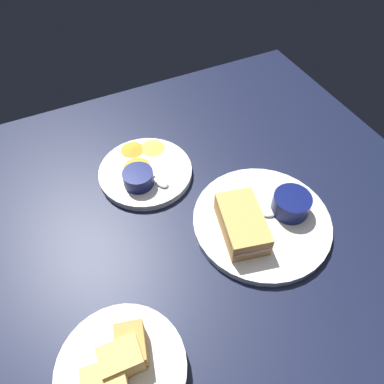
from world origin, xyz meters
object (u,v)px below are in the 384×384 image
spoon_by_dark_ramekin (261,212)px  plate_chips_companion (146,172)px  ramekin_light_gravy (138,178)px  spoon_by_gravy_ramekin (158,180)px  sandwich_half_near (242,223)px  bread_basket_rear (122,369)px  ramekin_dark_sauce (291,203)px  plate_sandwich_main (261,221)px

spoon_by_dark_ramekin → plate_chips_companion: 27.48cm
ramekin_light_gravy → spoon_by_gravy_ramekin: 4.47cm
spoon_by_gravy_ramekin → spoon_by_dark_ramekin: bearing=-137.4°
plate_chips_companion → ramekin_light_gravy: bearing=140.2°
sandwich_half_near → plate_chips_companion: (23.36, 11.16, -3.20)cm
plate_chips_companion → bread_basket_rear: bread_basket_rear is taller
ramekin_dark_sauce → bread_basket_rear: bearing=109.2°
bread_basket_rear → plate_sandwich_main: bearing=-67.1°
ramekin_dark_sauce → bread_basket_rear: bread_basket_rear is taller
ramekin_light_gravy → spoon_by_dark_ramekin: bearing=-132.8°
sandwich_half_near → plate_chips_companion: bearing=25.5°
ramekin_dark_sauce → ramekin_light_gravy: ramekin_dark_sauce is taller
bread_basket_rear → spoon_by_gravy_ramekin: bearing=-30.5°
spoon_by_dark_ramekin → ramekin_light_gravy: 26.97cm
ramekin_dark_sauce → spoon_by_dark_ramekin: size_ratio=0.78×
spoon_by_dark_ramekin → ramekin_dark_sauce: bearing=-108.6°
plate_sandwich_main → ramekin_dark_sauce: ramekin_dark_sauce is taller
plate_sandwich_main → spoon_by_dark_ramekin: size_ratio=2.84×
ramekin_dark_sauce → plate_chips_companion: 32.69cm
bread_basket_rear → ramekin_dark_sauce: bearing=-70.8°
spoon_by_dark_ramekin → spoon_by_gravy_ramekin: bearing=42.6°
plate_sandwich_main → ramekin_light_gravy: ramekin_light_gravy is taller
spoon_by_gravy_ramekin → bread_basket_rear: bread_basket_rear is taller
plate_chips_companion → bread_basket_rear: bearing=154.3°
plate_chips_companion → spoon_by_gravy_ramekin: size_ratio=2.14×
sandwich_half_near → bread_basket_rear: size_ratio=0.72×
plate_sandwich_main → plate_chips_companion: (22.89, 16.44, 0.00)cm
plate_sandwich_main → bread_basket_rear: bread_basket_rear is taller
ramekin_dark_sauce → plate_chips_companion: ramekin_dark_sauce is taller
spoon_by_dark_ramekin → ramekin_light_gravy: bearing=47.2°
plate_chips_companion → bread_basket_rear: 41.66cm
sandwich_half_near → ramekin_light_gravy: sandwich_half_near is taller
ramekin_light_gravy → bread_basket_rear: bread_basket_rear is taller
plate_sandwich_main → ramekin_light_gravy: (19.74, 19.07, 2.62)cm
plate_sandwich_main → spoon_by_dark_ramekin: (1.44, -0.69, 1.16)cm
sandwich_half_near → ramekin_light_gravy: size_ratio=2.19×
spoon_by_dark_ramekin → plate_chips_companion: (21.45, 17.13, -1.16)cm
plate_sandwich_main → bread_basket_rear: 37.51cm
plate_sandwich_main → ramekin_light_gravy: size_ratio=4.22×
spoon_by_dark_ramekin → bread_basket_rear: bearing=114.5°
ramekin_light_gravy → bread_basket_rear: size_ratio=0.33×
plate_sandwich_main → ramekin_light_gravy: bearing=44.0°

